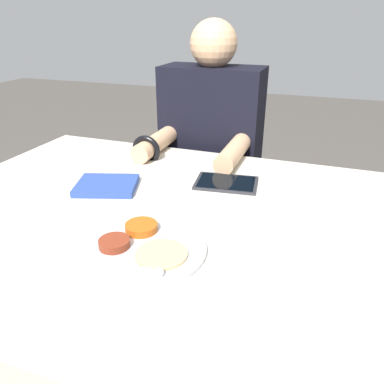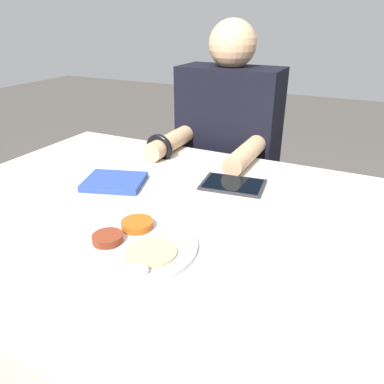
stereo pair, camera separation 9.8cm
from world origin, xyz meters
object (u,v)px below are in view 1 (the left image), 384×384
(thali_tray, at_px, (143,247))
(person_diner, at_px, (210,180))
(red_notebook, at_px, (107,186))
(tablet_device, at_px, (226,183))

(thali_tray, xyz_separation_m, person_diner, (-0.10, 0.85, -0.20))
(thali_tray, xyz_separation_m, red_notebook, (-0.25, 0.26, 0.00))
(person_diner, bearing_deg, thali_tray, -83.12)
(thali_tray, relative_size, person_diner, 0.23)
(thali_tray, xyz_separation_m, tablet_device, (0.08, 0.42, -0.00))
(red_notebook, height_order, tablet_device, red_notebook)
(tablet_device, bearing_deg, red_notebook, -155.18)
(tablet_device, xyz_separation_m, person_diner, (-0.18, 0.43, -0.19))
(tablet_device, distance_m, person_diner, 0.50)
(thali_tray, bearing_deg, red_notebook, 133.98)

